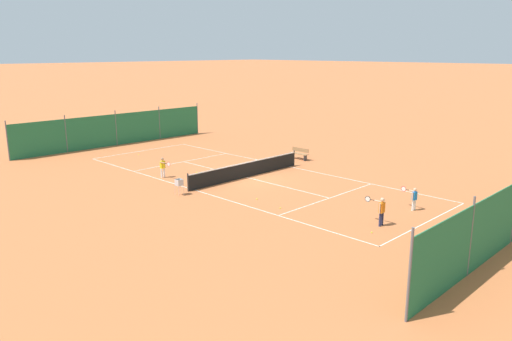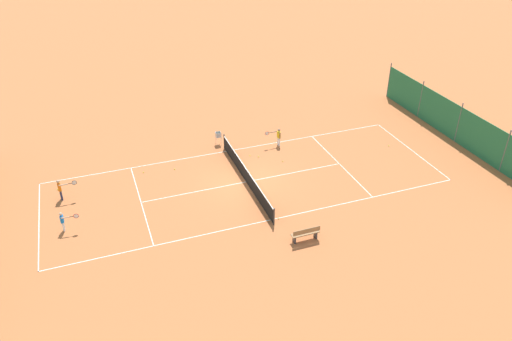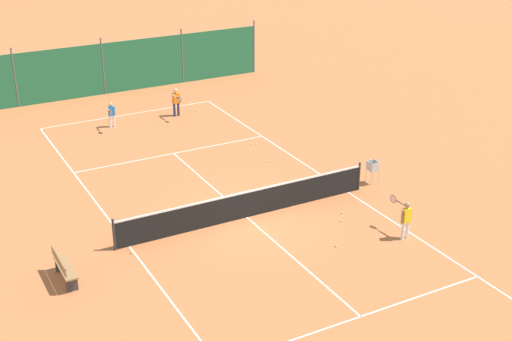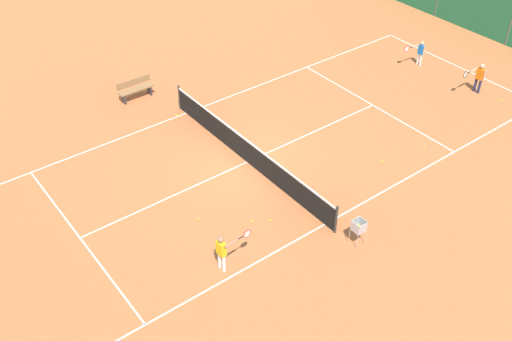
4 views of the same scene
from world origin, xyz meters
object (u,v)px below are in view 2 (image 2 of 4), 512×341
object	(u,v)px
tennis_ball_near_corner	(278,219)
tennis_ball_by_net_left	(250,156)
tennis_net	(246,175)
tennis_ball_far_corner	(283,161)
tennis_ball_alley_right	(389,146)
courtside_bench	(306,233)
tennis_ball_by_net_right	(175,169)
ball_hopper	(218,136)
player_far_baseline	(63,220)
tennis_ball_mid_court	(258,157)
tennis_ball_alley_left	(143,172)
tennis_ball_service_box	(58,190)
player_far_service	(60,188)
player_near_baseline	(278,136)

from	to	relation	value
tennis_ball_near_corner	tennis_ball_by_net_left	distance (m)	7.18
tennis_net	tennis_ball_far_corner	distance (m)	3.43
tennis_net	tennis_ball_by_net_left	world-z (taller)	tennis_net
tennis_ball_alley_right	courtside_bench	world-z (taller)	courtside_bench
tennis_ball_by_net_right	ball_hopper	xyz separation A→B (m)	(2.37, -3.61, 0.62)
player_far_baseline	tennis_ball_near_corner	xyz separation A→B (m)	(-2.96, -10.98, -0.64)
tennis_ball_by_net_right	tennis_ball_by_net_left	world-z (taller)	same
tennis_ball_by_net_right	tennis_ball_mid_court	bearing A→B (deg)	-93.33
player_far_baseline	tennis_ball_far_corner	bearing A→B (deg)	-78.73
tennis_ball_near_corner	tennis_ball_by_net_right	world-z (taller)	same
tennis_ball_near_corner	ball_hopper	distance (m)	9.52
tennis_net	tennis_ball_near_corner	distance (m)	4.22
player_far_baseline	ball_hopper	xyz separation A→B (m)	(6.52, -10.36, -0.02)
tennis_ball_by_net_left	player_far_baseline	bearing A→B (deg)	109.37
tennis_net	tennis_ball_alley_right	distance (m)	10.81
tennis_ball_near_corner	tennis_ball_far_corner	xyz separation A→B (m)	(5.67, -2.63, 0.00)
tennis_ball_mid_court	tennis_ball_by_net_left	size ratio (longest dim) A/B	1.00
player_far_baseline	tennis_ball_by_net_left	size ratio (longest dim) A/B	17.39
player_far_baseline	tennis_ball_alley_left	distance (m)	6.58
tennis_ball_service_box	courtside_bench	size ratio (longest dim) A/B	0.04
tennis_ball_far_corner	tennis_net	bearing A→B (deg)	116.10
player_far_service	tennis_ball_near_corner	bearing A→B (deg)	-118.83
tennis_net	tennis_ball_service_box	distance (m)	11.28
tennis_ball_near_corner	tennis_ball_by_net_right	size ratio (longest dim) A/B	1.00
tennis_ball_mid_court	courtside_bench	bearing A→B (deg)	175.26
tennis_ball_alley_left	courtside_bench	bearing A→B (deg)	-144.73
player_near_baseline	tennis_ball_by_net_left	bearing A→B (deg)	107.77
player_near_baseline	tennis_ball_alley_left	xyz separation A→B (m)	(-0.46, 9.35, -0.71)
player_near_baseline	tennis_ball_near_corner	size ratio (longest dim) A/B	19.23
tennis_ball_mid_court	tennis_ball_by_net_left	world-z (taller)	same
player_near_baseline	tennis_ball_near_corner	distance (m)	8.52
player_far_baseline	tennis_ball_by_net_left	xyz separation A→B (m)	(4.16, -11.84, -0.64)
tennis_ball_alley_right	tennis_ball_by_net_left	bearing A→B (deg)	78.08
tennis_ball_far_corner	ball_hopper	size ratio (longest dim) A/B	0.07
player_near_baseline	tennis_ball_far_corner	size ratio (longest dim) A/B	19.23
tennis_ball_alley_right	player_near_baseline	bearing A→B (deg)	69.02
tennis_ball_near_corner	tennis_ball_alley_right	xyz separation A→B (m)	(5.13, -10.33, 0.00)
tennis_ball_by_net_left	player_near_baseline	bearing A→B (deg)	-72.23
player_near_baseline	tennis_ball_mid_court	distance (m)	2.25
ball_hopper	player_far_baseline	bearing A→B (deg)	122.19
tennis_net	tennis_ball_by_net_right	world-z (taller)	tennis_net
tennis_net	tennis_ball_alley_left	size ratio (longest dim) A/B	139.09
tennis_ball_service_box	tennis_ball_by_net_left	distance (m)	12.15
tennis_ball_by_net_left	tennis_ball_service_box	bearing A→B (deg)	89.73
tennis_ball_by_net_left	tennis_ball_mid_court	bearing A→B (deg)	-125.32
tennis_ball_by_net_right	tennis_ball_alley_right	bearing A→B (deg)	-97.75
player_near_baseline	courtside_bench	distance (m)	10.37
player_far_service	tennis_ball_service_box	bearing A→B (deg)	13.27
tennis_net	courtside_bench	distance (m)	6.43
player_near_baseline	tennis_ball_alley_left	bearing A→B (deg)	92.82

